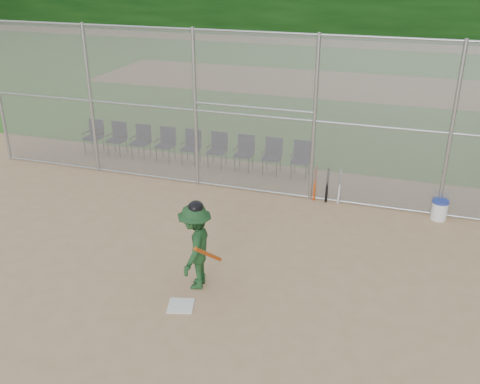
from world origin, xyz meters
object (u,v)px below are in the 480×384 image
(home_plate, at_px, (181,306))
(water_cooler, at_px, (439,210))
(batter_at_plate, at_px, (196,246))
(chair_0, at_px, (93,137))

(home_plate, xyz_separation_m, water_cooler, (4.24, 4.91, 0.23))
(batter_at_plate, xyz_separation_m, water_cooler, (4.22, 4.23, -0.59))
(batter_at_plate, height_order, chair_0, batter_at_plate)
(home_plate, height_order, batter_at_plate, batter_at_plate)
(chair_0, bearing_deg, batter_at_plate, -44.85)
(water_cooler, bearing_deg, chair_0, 171.32)
(water_cooler, bearing_deg, home_plate, -130.81)
(water_cooler, height_order, chair_0, chair_0)
(batter_at_plate, bearing_deg, water_cooler, 45.05)
(batter_at_plate, distance_m, chair_0, 8.17)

